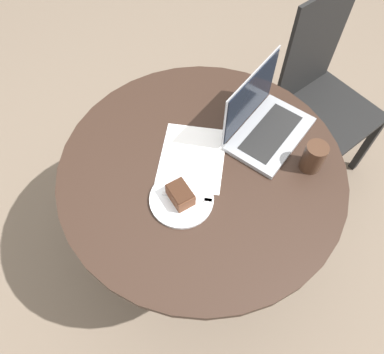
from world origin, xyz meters
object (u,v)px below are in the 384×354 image
at_px(chair, 320,95).
at_px(plate, 182,199).
at_px(coffee_glass, 313,156).
at_px(laptop, 264,123).

relative_size(chair, plate, 4.57).
xyz_separation_m(coffee_glass, laptop, (-0.16, -0.15, -0.01)).
height_order(chair, coffee_glass, chair).
height_order(plate, coffee_glass, coffee_glass).
distance_m(plate, coffee_glass, 0.48).
bearing_deg(plate, coffee_glass, 106.49).
relative_size(coffee_glass, laptop, 0.29).
bearing_deg(laptop, chair, 175.80).
distance_m(chair, plate, 1.01).
distance_m(chair, coffee_glass, 0.68).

